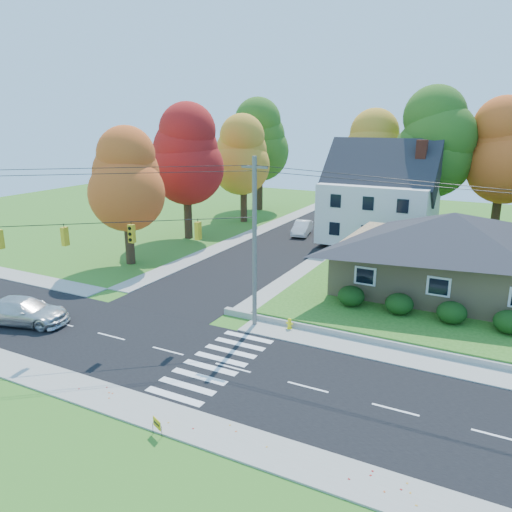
{
  "coord_description": "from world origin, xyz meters",
  "views": [
    {
      "loc": [
        11.37,
        -19.33,
        12.04
      ],
      "look_at": [
        -2.86,
        8.0,
        3.45
      ],
      "focal_mm": 35.0,
      "sensor_mm": 36.0,
      "label": 1
    }
  ],
  "objects_px": {
    "fire_hydrant": "(289,324)",
    "white_car": "(302,228)",
    "silver_sedan": "(24,311)",
    "ranch_house": "(451,250)"
  },
  "relations": [
    {
      "from": "fire_hydrant",
      "to": "white_car",
      "type": "bearing_deg",
      "value": 110.7
    },
    {
      "from": "silver_sedan",
      "to": "fire_hydrant",
      "type": "distance_m",
      "value": 15.95
    },
    {
      "from": "white_car",
      "to": "fire_hydrant",
      "type": "relative_size",
      "value": 6.15
    },
    {
      "from": "white_car",
      "to": "fire_hydrant",
      "type": "distance_m",
      "value": 24.65
    },
    {
      "from": "ranch_house",
      "to": "fire_hydrant",
      "type": "distance_m",
      "value": 13.1
    },
    {
      "from": "silver_sedan",
      "to": "white_car",
      "type": "relative_size",
      "value": 1.22
    },
    {
      "from": "ranch_house",
      "to": "silver_sedan",
      "type": "distance_m",
      "value": 27.84
    },
    {
      "from": "fire_hydrant",
      "to": "silver_sedan",
      "type": "bearing_deg",
      "value": -155.75
    },
    {
      "from": "silver_sedan",
      "to": "white_car",
      "type": "height_order",
      "value": "silver_sedan"
    },
    {
      "from": "silver_sedan",
      "to": "fire_hydrant",
      "type": "bearing_deg",
      "value": -81.81
    }
  ]
}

